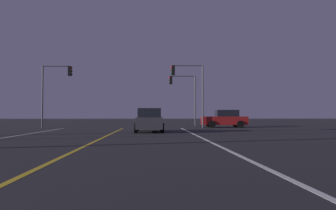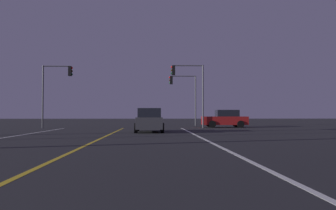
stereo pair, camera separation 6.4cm
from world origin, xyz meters
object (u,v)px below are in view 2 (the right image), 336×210
(car_ahead_far, at_px, (149,121))
(traffic_light_near_left, at_px, (57,82))
(car_crossing_side, at_px, (225,119))
(traffic_light_near_right, at_px, (188,82))
(traffic_light_far_right, at_px, (183,89))

(car_ahead_far, xyz_separation_m, traffic_light_near_left, (-8.64, 7.11, 3.43))
(car_crossing_side, relative_size, traffic_light_near_right, 0.73)
(car_crossing_side, xyz_separation_m, traffic_light_near_right, (-3.71, -1.07, 3.53))
(car_ahead_far, distance_m, traffic_light_near_right, 8.70)
(traffic_light_near_left, distance_m, traffic_light_far_right, 13.38)
(car_ahead_far, relative_size, traffic_light_far_right, 0.77)
(car_ahead_far, height_order, traffic_light_near_left, traffic_light_near_left)
(car_crossing_side, relative_size, traffic_light_near_left, 0.74)
(traffic_light_near_right, distance_m, traffic_light_far_right, 5.51)
(traffic_light_near_left, relative_size, traffic_light_far_right, 1.04)
(traffic_light_near_right, bearing_deg, traffic_light_near_left, 0.00)
(traffic_light_far_right, bearing_deg, car_crossing_side, 129.95)
(car_ahead_far, bearing_deg, traffic_light_near_right, -26.57)
(car_ahead_far, height_order, traffic_light_far_right, traffic_light_far_right)
(traffic_light_near_left, xyz_separation_m, traffic_light_far_right, (12.20, 5.50, -0.14))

